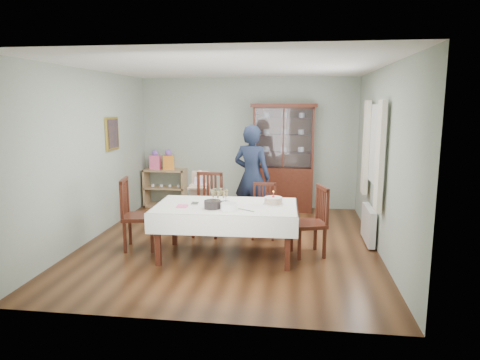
% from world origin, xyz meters
% --- Properties ---
extents(floor, '(5.00, 5.00, 0.00)m').
position_xyz_m(floor, '(0.00, 0.00, 0.00)').
color(floor, '#593319').
rests_on(floor, ground).
extents(room_shell, '(5.00, 5.00, 5.00)m').
position_xyz_m(room_shell, '(0.00, 0.53, 1.70)').
color(room_shell, '#9EAA99').
rests_on(room_shell, floor).
extents(dining_table, '(2.03, 1.21, 0.76)m').
position_xyz_m(dining_table, '(0.04, -0.60, 0.38)').
color(dining_table, '#491E12').
rests_on(dining_table, floor).
extents(china_cabinet, '(1.30, 0.48, 2.18)m').
position_xyz_m(china_cabinet, '(0.75, 2.26, 1.12)').
color(china_cabinet, '#491E12').
rests_on(china_cabinet, floor).
extents(sideboard, '(0.90, 0.38, 0.80)m').
position_xyz_m(sideboard, '(-1.75, 2.28, 0.40)').
color(sideboard, tan).
rests_on(sideboard, floor).
extents(picture_frame, '(0.04, 0.48, 0.58)m').
position_xyz_m(picture_frame, '(-2.22, 0.80, 1.65)').
color(picture_frame, gold).
rests_on(picture_frame, room_shell).
extents(window, '(0.04, 1.02, 1.22)m').
position_xyz_m(window, '(2.22, 0.30, 1.55)').
color(window, white).
rests_on(window, room_shell).
extents(curtain_left, '(0.07, 0.30, 1.55)m').
position_xyz_m(curtain_left, '(2.16, -0.32, 1.45)').
color(curtain_left, silver).
rests_on(curtain_left, room_shell).
extents(curtain_right, '(0.07, 0.30, 1.55)m').
position_xyz_m(curtain_right, '(2.16, 0.92, 1.45)').
color(curtain_right, silver).
rests_on(curtain_right, room_shell).
extents(radiator, '(0.10, 0.80, 0.55)m').
position_xyz_m(radiator, '(2.16, 0.30, 0.30)').
color(radiator, white).
rests_on(radiator, floor).
extents(chair_far_left, '(0.48, 0.48, 1.03)m').
position_xyz_m(chair_far_left, '(-0.44, 0.39, 0.31)').
color(chair_far_left, '#491E12').
rests_on(chair_far_left, floor).
extents(chair_far_right, '(0.40, 0.40, 0.88)m').
position_xyz_m(chair_far_right, '(0.50, 0.38, 0.26)').
color(chair_far_right, '#491E12').
rests_on(chair_far_right, floor).
extents(chair_end_left, '(0.56, 0.56, 1.07)m').
position_xyz_m(chair_end_left, '(-1.32, -0.42, 0.32)').
color(chair_end_left, '#491E12').
rests_on(chair_end_left, floor).
extents(chair_end_right, '(0.57, 0.57, 1.01)m').
position_xyz_m(chair_end_right, '(1.22, -0.37, 0.30)').
color(chair_end_right, '#491E12').
rests_on(chair_end_right, floor).
extents(woman, '(0.77, 0.62, 1.82)m').
position_xyz_m(woman, '(0.25, 0.92, 0.91)').
color(woman, black).
rests_on(woman, floor).
extents(high_chair, '(0.46, 0.46, 1.00)m').
position_xyz_m(high_chair, '(-0.69, 0.97, 0.39)').
color(high_chair, black).
rests_on(high_chair, floor).
extents(champagne_tray, '(0.34, 0.34, 0.21)m').
position_xyz_m(champagne_tray, '(-0.06, -0.54, 0.82)').
color(champagne_tray, silver).
rests_on(champagne_tray, dining_table).
extents(birthday_cake, '(0.29, 0.29, 0.20)m').
position_xyz_m(birthday_cake, '(0.70, -0.49, 0.81)').
color(birthday_cake, white).
rests_on(birthday_cake, dining_table).
extents(plate_stack_dark, '(0.26, 0.26, 0.11)m').
position_xyz_m(plate_stack_dark, '(-0.11, -0.81, 0.81)').
color(plate_stack_dark, black).
rests_on(plate_stack_dark, dining_table).
extents(plate_stack_white, '(0.29, 0.29, 0.10)m').
position_xyz_m(plate_stack_white, '(0.13, -0.88, 0.81)').
color(plate_stack_white, white).
rests_on(plate_stack_white, dining_table).
extents(napkin_stack, '(0.15, 0.15, 0.02)m').
position_xyz_m(napkin_stack, '(-0.54, -0.79, 0.77)').
color(napkin_stack, '#FB5C92').
rests_on(napkin_stack, dining_table).
extents(cutlery, '(0.14, 0.19, 0.01)m').
position_xyz_m(cutlery, '(-0.45, -0.58, 0.77)').
color(cutlery, silver).
rests_on(cutlery, dining_table).
extents(cake_knife, '(0.24, 0.17, 0.01)m').
position_xyz_m(cake_knife, '(0.36, -0.88, 0.77)').
color(cake_knife, silver).
rests_on(cake_knife, dining_table).
extents(gift_bag_pink, '(0.23, 0.16, 0.41)m').
position_xyz_m(gift_bag_pink, '(-1.95, 2.26, 0.98)').
color(gift_bag_pink, '#FB5C92').
rests_on(gift_bag_pink, sideboard).
extents(gift_bag_orange, '(0.26, 0.21, 0.42)m').
position_xyz_m(gift_bag_orange, '(-1.66, 2.26, 0.99)').
color(gift_bag_orange, orange).
rests_on(gift_bag_orange, sideboard).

